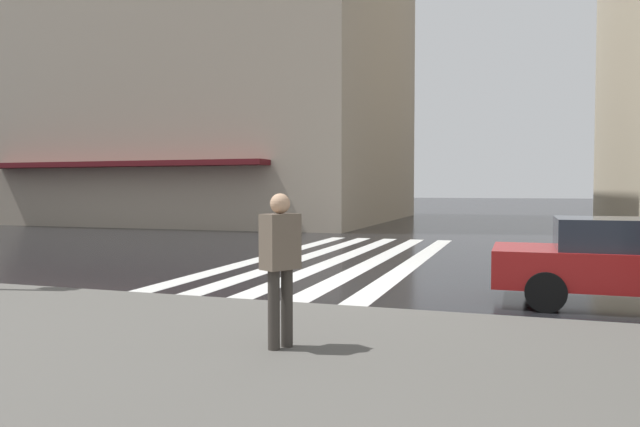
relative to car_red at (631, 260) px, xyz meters
name	(u,v)px	position (x,y,z in m)	size (l,w,h in m)	color
ground_plane	(368,284)	(1.00, 4.51, -0.76)	(220.00, 220.00, 0.00)	black
zebra_crossing	(342,258)	(5.00, 6.21, -0.75)	(13.00, 4.50, 0.01)	silver
haussmann_block_mid	(216,20)	(22.65, 19.30, 11.36)	(19.51, 21.22, 24.75)	tan
car_red	(631,260)	(0.00, 0.00, 0.00)	(1.85, 4.10, 1.41)	maroon
pedestrian_by_billboard	(280,258)	(-4.52, 4.14, 0.38)	(0.47, 0.41, 1.68)	#6B5B4C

